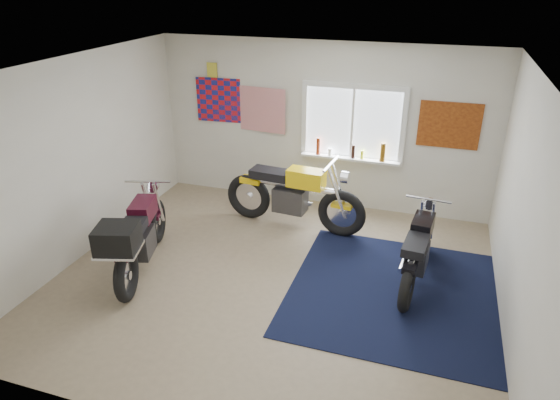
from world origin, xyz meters
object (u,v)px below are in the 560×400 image
(navy_rug, at_px, (392,292))
(maroon_tourer, at_px, (137,237))
(yellow_triumph, at_px, (293,196))
(black_chrome_bike, at_px, (417,252))

(navy_rug, xyz_separation_m, maroon_tourer, (-3.22, -0.59, 0.54))
(maroon_tourer, bearing_deg, yellow_triumph, -54.46)
(black_chrome_bike, bearing_deg, maroon_tourer, 111.06)
(navy_rug, xyz_separation_m, black_chrome_bike, (0.23, 0.36, 0.42))
(navy_rug, distance_m, black_chrome_bike, 0.60)
(black_chrome_bike, relative_size, maroon_tourer, 0.92)
(black_chrome_bike, bearing_deg, navy_rug, 152.63)
(yellow_triumph, xyz_separation_m, maroon_tourer, (-1.52, -1.92, 0.04))
(navy_rug, relative_size, black_chrome_bike, 1.37)
(yellow_triumph, xyz_separation_m, black_chrome_bike, (1.93, -0.98, -0.08))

